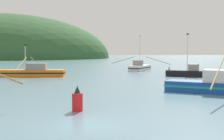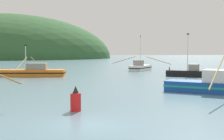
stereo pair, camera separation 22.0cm
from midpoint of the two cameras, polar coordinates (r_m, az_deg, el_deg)
The scene contains 6 objects.
ground_plane at distance 16.66m, azimuth -4.61°, elevation -10.17°, with size 600.00×600.00×0.00m, color slate.
hill_mid_right at distance 185.64m, azimuth -19.60°, elevation 2.11°, with size 121.21×96.96×50.62m, color #2D562D.
fishing_boat_orange at distance 49.23m, azimuth -15.36°, elevation -0.36°, with size 11.45×14.42×5.01m.
fishing_boat_white at distance 61.93m, azimuth 5.18°, elevation 0.51°, with size 10.80×7.38×7.16m.
fishing_boat_black at distance 48.71m, azimuth 14.37°, elevation -0.48°, with size 7.26×5.70×6.75m.
channel_buoy at distance 20.15m, azimuth -6.87°, elevation -5.75°, with size 0.71×0.71×1.68m.
Camera 1 is at (-0.89, -16.16, 3.94)m, focal length 48.40 mm.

